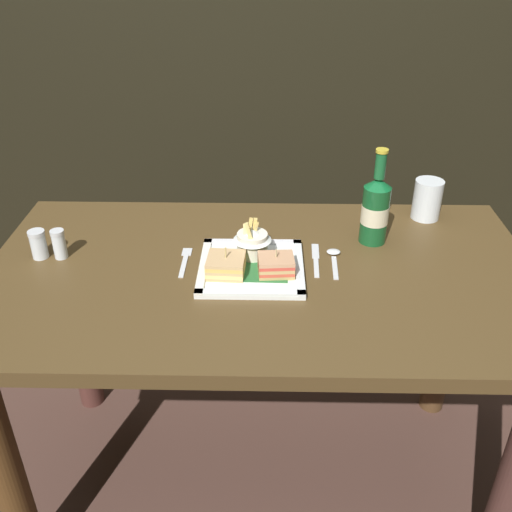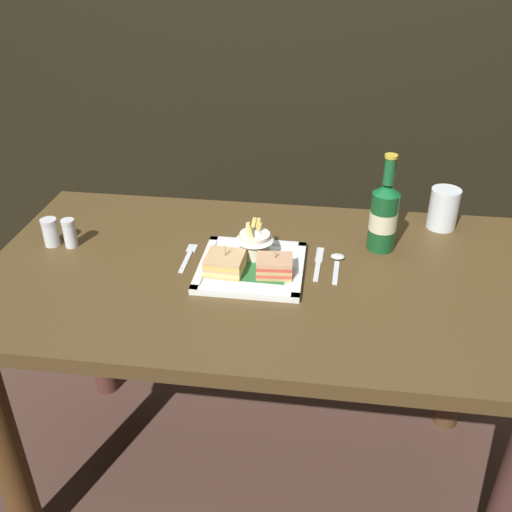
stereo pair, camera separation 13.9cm
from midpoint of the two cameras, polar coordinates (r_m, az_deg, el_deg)
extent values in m
plane|color=#4E342B|center=(1.91, 2.58, -20.63)|extent=(6.00, 6.00, 0.00)
cube|color=#4F3A1E|center=(1.42, 3.26, -2.15)|extent=(1.35, 0.75, 0.04)
cylinder|color=#523418|center=(1.60, -21.20, -17.44)|extent=(0.08, 0.08, 0.70)
cylinder|color=#492C26|center=(1.54, 26.24, -21.49)|extent=(0.08, 0.08, 0.70)
cylinder|color=#502B25|center=(1.99, -13.76, -5.15)|extent=(0.08, 0.08, 0.70)
cylinder|color=#50351E|center=(1.94, 21.77, -7.77)|extent=(0.08, 0.08, 0.70)
cube|color=white|center=(1.40, 2.36, -1.27)|extent=(0.25, 0.25, 0.01)
cube|color=#296833|center=(1.40, 2.37, -1.07)|extent=(0.18, 0.14, 0.00)
cube|color=white|center=(1.30, 1.85, -3.67)|extent=(0.25, 0.02, 0.01)
cube|color=white|center=(1.50, 2.82, 1.33)|extent=(0.25, 0.02, 0.01)
cube|color=white|center=(1.41, -2.32, -0.66)|extent=(0.02, 0.25, 0.01)
cube|color=white|center=(1.40, 7.12, -1.33)|extent=(0.02, 0.25, 0.01)
cube|color=tan|center=(1.38, -0.20, -1.42)|extent=(0.09, 0.09, 0.01)
cube|color=#E4CF79|center=(1.38, -0.20, -1.11)|extent=(0.09, 0.09, 0.01)
cube|color=tan|center=(1.37, -0.20, -0.81)|extent=(0.09, 0.09, 0.01)
cube|color=#EBB656|center=(1.37, -0.20, -0.50)|extent=(0.09, 0.09, 0.01)
cube|color=tan|center=(1.36, -0.20, -0.19)|extent=(0.09, 0.09, 0.01)
cylinder|color=tan|center=(1.37, -0.20, -0.32)|extent=(0.00, 0.00, 0.07)
cube|color=tan|center=(1.37, 4.72, -1.75)|extent=(0.09, 0.07, 0.01)
cube|color=#CE4E37|center=(1.37, 4.73, -1.43)|extent=(0.09, 0.07, 0.01)
cube|color=tan|center=(1.36, 4.75, -1.12)|extent=(0.09, 0.07, 0.01)
cube|color=#CF4535|center=(1.36, 4.76, -0.81)|extent=(0.09, 0.07, 0.01)
cube|color=tan|center=(1.35, 4.78, -0.49)|extent=(0.09, 0.07, 0.01)
cylinder|color=tan|center=(1.36, 4.77, -0.75)|extent=(0.00, 0.00, 0.07)
cylinder|color=silver|center=(1.43, 2.65, 1.06)|extent=(0.08, 0.08, 0.06)
cone|color=white|center=(1.42, 2.68, 2.04)|extent=(0.10, 0.10, 0.03)
cube|color=#F3C967|center=(1.43, 2.93, 2.56)|extent=(0.02, 0.01, 0.06)
cube|color=#F9D77E|center=(1.42, 1.99, 2.11)|extent=(0.01, 0.03, 0.05)
cube|color=#EAC263|center=(1.42, 2.41, 2.54)|extent=(0.02, 0.02, 0.06)
cube|color=#EED37C|center=(1.39, 2.40, 1.94)|extent=(0.03, 0.01, 0.07)
cube|color=#DDBA65|center=(1.43, 2.92, 2.39)|extent=(0.02, 0.01, 0.05)
cylinder|color=#144E24|center=(1.51, 15.03, 3.26)|extent=(0.07, 0.07, 0.15)
cone|color=#115D2C|center=(1.47, 15.50, 6.34)|extent=(0.07, 0.07, 0.02)
cylinder|color=#195C2F|center=(1.46, 15.75, 8.00)|extent=(0.03, 0.03, 0.07)
cylinder|color=gold|center=(1.44, 15.96, 9.39)|extent=(0.03, 0.03, 0.01)
cylinder|color=beige|center=(1.51, 15.04, 3.36)|extent=(0.07, 0.07, 0.05)
cylinder|color=silver|center=(1.68, 20.31, 4.36)|extent=(0.08, 0.08, 0.11)
cylinder|color=silver|center=(1.69, 20.15, 3.51)|extent=(0.07, 0.07, 0.06)
cube|color=silver|center=(1.44, -4.25, -0.65)|extent=(0.01, 0.10, 0.00)
cube|color=silver|center=(1.50, -3.72, 0.71)|extent=(0.02, 0.04, 0.00)
cube|color=silver|center=(1.41, 8.84, -1.59)|extent=(0.02, 0.09, 0.00)
cube|color=silver|center=(1.48, 8.98, 0.04)|extent=(0.02, 0.07, 0.00)
cube|color=silver|center=(1.42, 10.68, -1.72)|extent=(0.02, 0.11, 0.00)
ellipsoid|color=silver|center=(1.47, 10.75, -0.13)|extent=(0.03, 0.03, 0.01)
cylinder|color=silver|center=(1.57, -17.26, 2.02)|extent=(0.04, 0.04, 0.06)
cylinder|color=white|center=(1.57, -17.19, 1.61)|extent=(0.03, 0.03, 0.04)
cylinder|color=silver|center=(1.55, -17.47, 3.22)|extent=(0.04, 0.04, 0.01)
cylinder|color=silver|center=(1.54, -15.49, 1.95)|extent=(0.03, 0.03, 0.07)
cylinder|color=#303425|center=(1.55, -15.42, 1.52)|extent=(0.03, 0.03, 0.04)
cylinder|color=silver|center=(1.53, -15.69, 3.21)|extent=(0.03, 0.03, 0.01)
camera|label=1|loc=(0.07, -87.14, 1.71)|focal=40.51mm
camera|label=2|loc=(0.07, 92.86, -1.71)|focal=40.51mm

